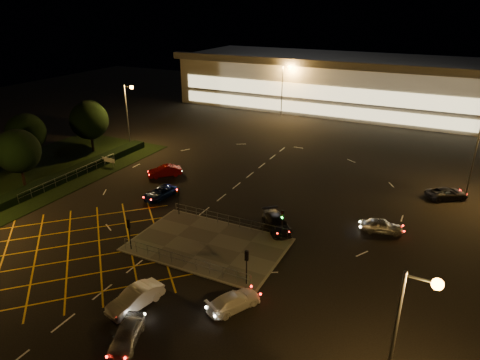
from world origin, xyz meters
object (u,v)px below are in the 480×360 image
at_px(car_queue_white, 135,298).
at_px(car_approach_white, 234,301).
at_px(signal_se, 247,260).
at_px(car_near_silver, 127,334).
at_px(car_left_blue, 160,193).
at_px(car_circ_red, 165,171).
at_px(car_right_silver, 382,226).
at_px(car_east_grey, 447,194).
at_px(signal_sw, 129,228).
at_px(car_far_dkgrey, 277,223).
at_px(signal_nw, 178,195).
at_px(signal_ne, 282,219).

relative_size(car_queue_white, car_approach_white, 1.05).
bearing_deg(signal_se, car_near_silver, 64.21).
bearing_deg(car_left_blue, car_queue_white, -52.02).
relative_size(car_near_silver, car_circ_red, 0.92).
relative_size(car_right_silver, car_east_grey, 0.86).
bearing_deg(car_near_silver, car_east_grey, 40.75).
bearing_deg(car_queue_white, signal_sw, 145.43).
distance_m(signal_se, car_east_grey, 29.18).
height_order(car_queue_white, car_east_grey, car_queue_white).
relative_size(signal_se, car_far_dkgrey, 0.62).
bearing_deg(car_near_silver, signal_sw, 107.13).
distance_m(signal_nw, car_far_dkgrey, 10.99).
relative_size(car_left_blue, car_approach_white, 1.03).
xyz_separation_m(signal_sw, car_left_blue, (-4.55, 10.76, -1.74)).
xyz_separation_m(signal_se, car_right_silver, (8.45, 13.93, -1.66)).
bearing_deg(signal_ne, car_near_silver, -104.64).
distance_m(signal_ne, car_right_silver, 10.46).
xyz_separation_m(car_queue_white, car_right_silver, (14.87, 20.11, -0.05)).
relative_size(signal_nw, car_near_silver, 0.77).
relative_size(signal_nw, signal_ne, 1.00).
bearing_deg(signal_nw, car_circ_red, 133.06).
bearing_deg(signal_sw, car_far_dkgrey, -137.52).
distance_m(car_queue_white, car_left_blue, 19.73).
distance_m(signal_ne, car_circ_red, 21.83).
bearing_deg(car_far_dkgrey, signal_ne, -94.78).
bearing_deg(car_queue_white, car_approach_white, 38.35).
distance_m(car_queue_white, car_far_dkgrey, 16.80).
height_order(car_queue_white, car_approach_white, car_queue_white).
xyz_separation_m(signal_ne, car_near_silver, (-4.54, -17.39, -1.67)).
bearing_deg(car_queue_white, car_near_silver, -46.42).
height_order(signal_ne, car_far_dkgrey, signal_ne).
relative_size(signal_ne, car_right_silver, 0.76).
xyz_separation_m(car_near_silver, car_approach_white, (4.92, 6.40, -0.06)).
bearing_deg(signal_nw, car_queue_white, -68.52).
height_order(car_queue_white, car_circ_red, car_queue_white).
bearing_deg(car_near_silver, signal_ne, 54.08).
height_order(car_left_blue, car_right_silver, car_right_silver).
bearing_deg(car_right_silver, car_circ_red, 71.94).
bearing_deg(car_circ_red, signal_ne, 21.85).
distance_m(car_left_blue, car_right_silver, 25.19).
distance_m(car_right_silver, car_circ_red, 28.58).
bearing_deg(car_east_grey, car_left_blue, 80.74).
bearing_deg(signal_nw, car_approach_white, -41.62).
height_order(car_circ_red, car_east_grey, car_circ_red).
xyz_separation_m(car_far_dkgrey, car_approach_white, (1.66, -12.82, -0.10)).
bearing_deg(car_circ_red, car_near_silver, -14.18).
bearing_deg(signal_ne, car_left_blue, 170.48).
relative_size(signal_nw, car_east_grey, 0.65).
xyz_separation_m(signal_se, signal_nw, (-12.00, 7.99, 0.00)).
relative_size(signal_se, car_right_silver, 0.76).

